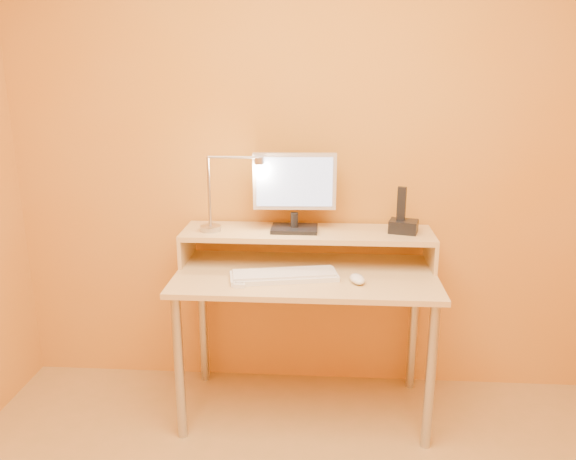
# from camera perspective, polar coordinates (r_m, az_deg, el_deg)

# --- Properties ---
(wall_back) EXTENTS (3.00, 0.04, 2.50)m
(wall_back) POSITION_cam_1_polar(r_m,az_deg,el_deg) (2.80, 2.14, 8.17)
(wall_back) COLOR #C88A37
(wall_back) RESTS_ON floor
(desk_leg_fl) EXTENTS (0.04, 0.04, 0.69)m
(desk_leg_fl) POSITION_cam_1_polar(r_m,az_deg,el_deg) (2.63, -10.90, -13.53)
(desk_leg_fl) COLOR #AFAFB3
(desk_leg_fl) RESTS_ON floor
(desk_leg_fr) EXTENTS (0.04, 0.04, 0.69)m
(desk_leg_fr) POSITION_cam_1_polar(r_m,az_deg,el_deg) (2.59, 14.14, -14.17)
(desk_leg_fr) COLOR #AFAFB3
(desk_leg_fr) RESTS_ON floor
(desk_leg_bl) EXTENTS (0.04, 0.04, 0.69)m
(desk_leg_bl) POSITION_cam_1_polar(r_m,az_deg,el_deg) (3.06, -8.56, -9.00)
(desk_leg_bl) COLOR #AFAFB3
(desk_leg_bl) RESTS_ON floor
(desk_leg_br) EXTENTS (0.04, 0.04, 0.69)m
(desk_leg_br) POSITION_cam_1_polar(r_m,az_deg,el_deg) (3.03, 12.52, -9.47)
(desk_leg_br) COLOR #AFAFB3
(desk_leg_br) RESTS_ON floor
(desk_lower) EXTENTS (1.20, 0.60, 0.02)m
(desk_lower) POSITION_cam_1_polar(r_m,az_deg,el_deg) (2.63, 1.80, -4.60)
(desk_lower) COLOR tan
(desk_lower) RESTS_ON floor
(shelf_riser_left) EXTENTS (0.02, 0.30, 0.14)m
(shelf_riser_left) POSITION_cam_1_polar(r_m,az_deg,el_deg) (2.82, -10.16, -1.66)
(shelf_riser_left) COLOR tan
(shelf_riser_left) RESTS_ON desk_lower
(shelf_riser_right) EXTENTS (0.02, 0.30, 0.14)m
(shelf_riser_right) POSITION_cam_1_polar(r_m,az_deg,el_deg) (2.79, 14.18, -2.13)
(shelf_riser_right) COLOR tan
(shelf_riser_right) RESTS_ON desk_lower
(desk_shelf) EXTENTS (1.20, 0.30, 0.02)m
(desk_shelf) POSITION_cam_1_polar(r_m,az_deg,el_deg) (2.72, 1.95, -0.33)
(desk_shelf) COLOR tan
(desk_shelf) RESTS_ON desk_lower
(monitor_foot) EXTENTS (0.22, 0.16, 0.02)m
(monitor_foot) POSITION_cam_1_polar(r_m,az_deg,el_deg) (2.71, 0.65, 0.13)
(monitor_foot) COLOR black
(monitor_foot) RESTS_ON desk_shelf
(monitor_neck) EXTENTS (0.04, 0.04, 0.07)m
(monitor_neck) POSITION_cam_1_polar(r_m,az_deg,el_deg) (2.70, 0.65, 1.03)
(monitor_neck) COLOR black
(monitor_neck) RESTS_ON monitor_foot
(monitor_panel) EXTENTS (0.39, 0.05, 0.27)m
(monitor_panel) POSITION_cam_1_polar(r_m,az_deg,el_deg) (2.67, 0.67, 4.92)
(monitor_panel) COLOR silver
(monitor_panel) RESTS_ON monitor_neck
(monitor_back) EXTENTS (0.35, 0.03, 0.23)m
(monitor_back) POSITION_cam_1_polar(r_m,az_deg,el_deg) (2.69, 0.70, 5.02)
(monitor_back) COLOR black
(monitor_back) RESTS_ON monitor_panel
(monitor_screen) EXTENTS (0.36, 0.02, 0.23)m
(monitor_screen) POSITION_cam_1_polar(r_m,az_deg,el_deg) (2.65, 0.65, 4.85)
(monitor_screen) COLOR #96B1E5
(monitor_screen) RESTS_ON monitor_panel
(lamp_base) EXTENTS (0.10, 0.10, 0.02)m
(lamp_base) POSITION_cam_1_polar(r_m,az_deg,el_deg) (2.74, -7.81, 0.18)
(lamp_base) COLOR #AFAFB3
(lamp_base) RESTS_ON desk_shelf
(lamp_post) EXTENTS (0.01, 0.01, 0.33)m
(lamp_post) POSITION_cam_1_polar(r_m,az_deg,el_deg) (2.69, -7.95, 3.82)
(lamp_post) COLOR #AFAFB3
(lamp_post) RESTS_ON lamp_base
(lamp_arm) EXTENTS (0.24, 0.01, 0.01)m
(lamp_arm) POSITION_cam_1_polar(r_m,az_deg,el_deg) (2.64, -5.52, 7.31)
(lamp_arm) COLOR #AFAFB3
(lamp_arm) RESTS_ON lamp_post
(lamp_head) EXTENTS (0.04, 0.04, 0.03)m
(lamp_head) POSITION_cam_1_polar(r_m,az_deg,el_deg) (2.63, -2.91, 6.98)
(lamp_head) COLOR #AFAFB3
(lamp_head) RESTS_ON lamp_arm
(lamp_bulb) EXTENTS (0.03, 0.03, 0.00)m
(lamp_bulb) POSITION_cam_1_polar(r_m,az_deg,el_deg) (2.63, -2.90, 6.64)
(lamp_bulb) COLOR #FFEAC6
(lamp_bulb) RESTS_ON lamp_head
(phone_dock) EXTENTS (0.15, 0.13, 0.06)m
(phone_dock) POSITION_cam_1_polar(r_m,az_deg,el_deg) (2.73, 11.56, 0.36)
(phone_dock) COLOR black
(phone_dock) RESTS_ON desk_shelf
(phone_handset) EXTENTS (0.05, 0.03, 0.16)m
(phone_handset) POSITION_cam_1_polar(r_m,az_deg,el_deg) (2.70, 11.37, 2.61)
(phone_handset) COLOR black
(phone_handset) RESTS_ON phone_dock
(phone_led) EXTENTS (0.01, 0.00, 0.04)m
(phone_led) POSITION_cam_1_polar(r_m,az_deg,el_deg) (2.69, 12.64, 0.05)
(phone_led) COLOR #1616FF
(phone_led) RESTS_ON phone_dock
(keyboard) EXTENTS (0.50, 0.24, 0.02)m
(keyboard) POSITION_cam_1_polar(r_m,az_deg,el_deg) (2.55, -0.41, -4.69)
(keyboard) COLOR silver
(keyboard) RESTS_ON desk_lower
(mouse) EXTENTS (0.09, 0.12, 0.04)m
(mouse) POSITION_cam_1_polar(r_m,az_deg,el_deg) (2.51, 7.00, -4.91)
(mouse) COLOR white
(mouse) RESTS_ON desk_lower
(remote_control) EXTENTS (0.05, 0.18, 0.02)m
(remote_control) POSITION_cam_1_polar(r_m,az_deg,el_deg) (2.53, -4.69, -4.95)
(remote_control) COLOR silver
(remote_control) RESTS_ON desk_lower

